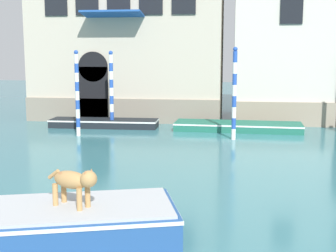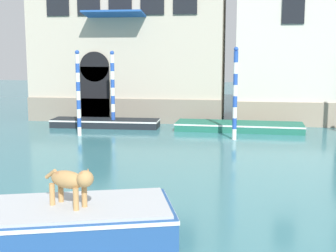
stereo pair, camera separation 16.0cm
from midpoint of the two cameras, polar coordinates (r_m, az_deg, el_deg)
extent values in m
cube|color=gray|center=(26.62, -6.00, 1.85)|extent=(11.19, 0.16, 1.37)
cube|color=black|center=(26.93, -9.22, 3.78)|extent=(1.68, 0.14, 3.16)
cylinder|color=black|center=(26.84, -9.30, 7.15)|extent=(1.68, 0.14, 1.68)
cube|color=#1E4C99|center=(25.92, -7.00, 13.44)|extent=(3.28, 1.40, 0.29)
cube|color=black|center=(25.92, 14.68, 13.73)|extent=(1.15, 0.10, 1.61)
cube|color=#234C8C|center=(10.58, -16.99, -11.52)|extent=(6.60, 3.94, 0.66)
cube|color=white|center=(10.49, -17.06, -10.13)|extent=(6.64, 3.98, 0.08)
cube|color=#B2B7BC|center=(10.46, -17.08, -9.66)|extent=(6.37, 3.72, 0.06)
cylinder|color=tan|center=(10.14, -10.22, -8.41)|extent=(0.12, 0.12, 0.48)
cylinder|color=tan|center=(9.95, -11.21, -8.78)|extent=(0.12, 0.12, 0.48)
cylinder|color=tan|center=(10.57, -13.01, -7.78)|extent=(0.12, 0.12, 0.48)
cylinder|color=tan|center=(10.39, -14.01, -8.11)|extent=(0.12, 0.12, 0.48)
ellipsoid|color=tan|center=(10.17, -12.20, -6.42)|extent=(0.96, 0.68, 0.38)
ellipsoid|color=#AD7042|center=(10.23, -12.77, -5.75)|extent=(0.46, 0.39, 0.13)
sphere|color=tan|center=(9.83, -10.11, -6.38)|extent=(0.35, 0.35, 0.35)
cone|color=#AD7042|center=(9.87, -9.77, -5.51)|extent=(0.11, 0.11, 0.14)
cone|color=#AD7042|center=(9.73, -10.51, -5.75)|extent=(0.11, 0.11, 0.14)
cylinder|color=tan|center=(10.48, -14.18, -5.72)|extent=(0.32, 0.19, 0.25)
cube|color=black|center=(25.24, -7.97, 0.35)|extent=(5.75, 1.53, 0.44)
cube|color=white|center=(25.21, -7.98, 0.70)|extent=(5.78, 1.56, 0.08)
cube|color=#8C7251|center=(25.24, -7.97, 0.30)|extent=(3.17, 1.12, 0.39)
cube|color=#1E6651|center=(24.18, 8.32, -0.06)|extent=(6.48, 2.09, 0.42)
cube|color=white|center=(24.16, 8.33, 0.29)|extent=(6.51, 2.12, 0.08)
cube|color=#B2B7BC|center=(24.18, 8.32, -0.11)|extent=(3.58, 1.52, 0.38)
cylinder|color=white|center=(24.92, -7.02, 0.25)|extent=(0.21, 0.21, 0.43)
cylinder|color=#234CAD|center=(24.86, -7.04, 1.22)|extent=(0.21, 0.21, 0.43)
cylinder|color=white|center=(24.81, -7.06, 2.20)|extent=(0.21, 0.21, 0.43)
cylinder|color=#234CAD|center=(24.76, -7.08, 3.18)|extent=(0.21, 0.21, 0.43)
cylinder|color=white|center=(24.72, -7.10, 4.17)|extent=(0.21, 0.21, 0.43)
cylinder|color=#234CAD|center=(24.69, -7.11, 5.16)|extent=(0.21, 0.21, 0.43)
cylinder|color=white|center=(24.67, -7.13, 6.15)|extent=(0.21, 0.21, 0.43)
cylinder|color=#234CAD|center=(24.65, -7.15, 7.14)|extent=(0.21, 0.21, 0.43)
cylinder|color=white|center=(24.64, -7.17, 8.13)|extent=(0.21, 0.21, 0.43)
sphere|color=#234CAD|center=(24.64, -7.19, 8.85)|extent=(0.22, 0.22, 0.22)
cylinder|color=white|center=(21.61, 7.77, -1.00)|extent=(0.19, 0.19, 0.50)
cylinder|color=#234CAD|center=(21.53, 7.80, 0.31)|extent=(0.19, 0.19, 0.50)
cylinder|color=white|center=(21.46, 7.83, 1.64)|extent=(0.19, 0.19, 0.50)
cylinder|color=#234CAD|center=(21.40, 7.86, 2.97)|extent=(0.19, 0.19, 0.50)
cylinder|color=white|center=(21.36, 7.89, 4.31)|extent=(0.19, 0.19, 0.50)
cylinder|color=#234CAD|center=(21.32, 7.92, 5.66)|extent=(0.19, 0.19, 0.50)
cylinder|color=white|center=(21.30, 7.95, 7.01)|extent=(0.19, 0.19, 0.50)
cylinder|color=#234CAD|center=(21.29, 7.97, 8.36)|extent=(0.19, 0.19, 0.50)
sphere|color=#234CAD|center=(21.29, 7.99, 9.27)|extent=(0.20, 0.20, 0.20)
cylinder|color=white|center=(22.80, -11.06, -0.66)|extent=(0.19, 0.19, 0.43)
cylinder|color=#234CAD|center=(22.73, -11.10, 0.41)|extent=(0.19, 0.19, 0.43)
cylinder|color=white|center=(22.67, -11.13, 1.49)|extent=(0.19, 0.19, 0.43)
cylinder|color=#234CAD|center=(22.62, -11.16, 2.57)|extent=(0.19, 0.19, 0.43)
cylinder|color=white|center=(22.58, -11.19, 3.66)|extent=(0.19, 0.19, 0.43)
cylinder|color=#234CAD|center=(22.55, -11.23, 4.75)|extent=(0.19, 0.19, 0.43)
cylinder|color=white|center=(22.52, -11.26, 5.84)|extent=(0.19, 0.19, 0.43)
cylinder|color=#234CAD|center=(22.50, -11.29, 6.94)|extent=(0.19, 0.19, 0.43)
cylinder|color=white|center=(22.49, -11.33, 8.04)|extent=(0.19, 0.19, 0.43)
sphere|color=#234CAD|center=(22.49, -11.35, 8.80)|extent=(0.20, 0.20, 0.20)
camera|label=1|loc=(0.08, -90.26, -0.04)|focal=50.00mm
camera|label=2|loc=(0.08, 89.74, 0.04)|focal=50.00mm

